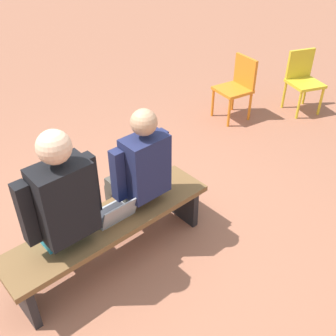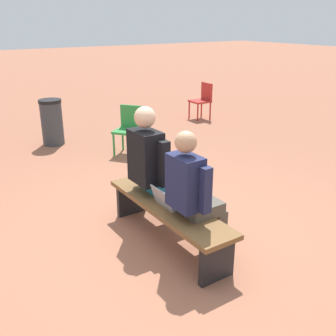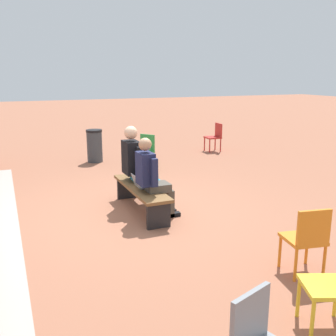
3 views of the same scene
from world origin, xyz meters
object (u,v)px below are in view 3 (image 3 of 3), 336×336
bench (141,192)px  plastic_chair_foreground (215,135)px  laptop (141,184)px  plastic_chair_far_left (307,237)px  person_adult (138,164)px  plastic_chair_far_right (336,281)px  plastic_chair_near_bench_right (145,150)px  person_student (152,176)px  litter_bin (95,146)px

bench → plastic_chair_foreground: bearing=-42.2°
laptop → plastic_chair_far_left: 2.95m
person_adult → plastic_chair_far_right: size_ratio=1.69×
laptop → plastic_chair_near_bench_right: bearing=-21.0°
person_student → person_adult: size_ratio=0.93×
litter_bin → plastic_chair_near_bench_right: bearing=-142.6°
litter_bin → person_adult: bearing=178.9°
plastic_chair_far_left → plastic_chair_foreground: (7.02, -2.79, 0.00)m
person_student → plastic_chair_foreground: size_ratio=1.58×
plastic_chair_far_left → litter_bin: litter_bin is taller
person_adult → laptop: 0.48m
person_student → person_adult: person_adult is taller
laptop → plastic_chair_foreground: bearing=-42.0°
plastic_chair_far_left → litter_bin: (6.96, 0.88, -0.05)m
person_student → laptop: person_student is taller
plastic_chair_near_bench_right → person_adult: bearing=157.7°
plastic_chair_far_right → litter_bin: bearing=3.2°
person_student → plastic_chair_far_right: size_ratio=1.58×
person_adult → plastic_chair_far_left: 3.32m
plastic_chair_foreground → litter_bin: litter_bin is taller
person_adult → litter_bin: size_ratio=1.65×
plastic_chair_far_right → person_student: bearing=8.8°
litter_bin → person_student: bearing=179.0°
bench → plastic_chair_far_left: 2.98m
laptop → litter_bin: litter_bin is taller
plastic_chair_near_bench_right → plastic_chair_foreground: bearing=-64.0°
person_adult → plastic_chair_foreground: size_ratio=1.69×
person_student → laptop: (0.31, 0.08, -0.21)m
plastic_chair_far_left → litter_bin: bearing=7.2°
laptop → plastic_chair_foreground: size_ratio=0.38×
person_student → litter_bin: (4.51, -0.08, -0.28)m
plastic_chair_foreground → person_student: bearing=140.6°
person_adult → plastic_chair_foreground: bearing=-44.2°
plastic_chair_far_left → plastic_chair_near_bench_right: 5.69m
litter_bin → plastic_chair_foreground: bearing=-89.0°
person_adult → plastic_chair_far_right: (-4.03, -0.51, -0.27)m
bench → plastic_chair_near_bench_right: (2.90, -1.11, 0.13)m
bench → plastic_chair_far_left: (-2.80, -1.03, 0.13)m
plastic_chair_near_bench_right → litter_bin: size_ratio=0.98×
person_adult → laptop: person_adult is taller
bench → plastic_chair_far_left: plastic_chair_far_left is taller
plastic_chair_far_left → laptop: bearing=20.7°
person_adult → plastic_chair_foreground: 5.38m
plastic_chair_far_left → plastic_chair_near_bench_right: same height
plastic_chair_far_right → plastic_chair_far_left: (0.87, -0.45, 0.00)m
bench → plastic_chair_far_right: plastic_chair_far_right is taller
plastic_chair_far_right → plastic_chair_foreground: (7.89, -3.24, 0.00)m
person_student → plastic_chair_foreground: 5.92m
person_adult → plastic_chair_near_bench_right: size_ratio=1.69×
person_adult → laptop: size_ratio=4.44×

